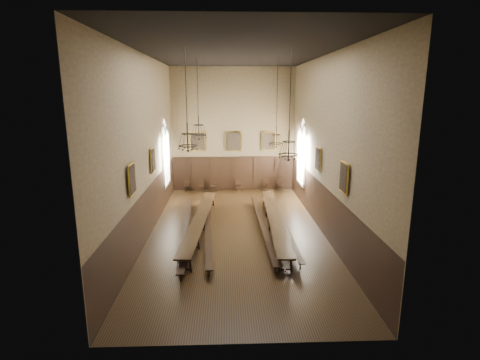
{
  "coord_description": "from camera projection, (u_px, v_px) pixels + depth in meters",
  "views": [
    {
      "loc": [
        -0.52,
        -18.52,
        7.1
      ],
      "look_at": [
        0.23,
        1.5,
        2.47
      ],
      "focal_mm": 28.0,
      "sensor_mm": 36.0,
      "label": 1
    }
  ],
  "objects": [
    {
      "name": "floor",
      "position": [
        237.0,
        232.0,
        19.65
      ],
      "size": [
        9.0,
        18.0,
        0.02
      ],
      "primitive_type": "cube",
      "color": "black",
      "rests_on": "ground"
    },
    {
      "name": "portrait_right_0",
      "position": [
        318.0,
        159.0,
        19.95
      ],
      "size": [
        0.12,
        1.0,
        1.3
      ],
      "color": "gold",
      "rests_on": "wall_right"
    },
    {
      "name": "wainscot_panelling",
      "position": [
        237.0,
        209.0,
        19.37
      ],
      "size": [
        9.0,
        18.0,
        2.5
      ],
      "primitive_type": null,
      "color": "black",
      "rests_on": "floor"
    },
    {
      "name": "bench_right_inner",
      "position": [
        263.0,
        226.0,
        19.68
      ],
      "size": [
        0.46,
        10.25,
        0.46
      ],
      "rotation": [
        0.0,
        0.0,
        0.01
      ],
      "color": "black",
      "rests_on": "floor"
    },
    {
      "name": "portrait_right_1",
      "position": [
        344.0,
        177.0,
        15.57
      ],
      "size": [
        0.12,
        1.0,
        1.3
      ],
      "color": "gold",
      "rests_on": "wall_right"
    },
    {
      "name": "wall_front",
      "position": [
        246.0,
        195.0,
        9.86
      ],
      "size": [
        9.0,
        0.02,
        9.0
      ],
      "primitive_type": "cube",
      "color": "#7C6C4C",
      "rests_on": "ground"
    },
    {
      "name": "wall_back",
      "position": [
        233.0,
        130.0,
        27.41
      ],
      "size": [
        9.0,
        0.02,
        9.0
      ],
      "primitive_type": "cube",
      "color": "#7C6C4C",
      "rests_on": "ground"
    },
    {
      "name": "chandelier_front_right",
      "position": [
        289.0,
        148.0,
        16.19
      ],
      "size": [
        0.87,
        0.87,
        4.63
      ],
      "color": "black",
      "rests_on": "ceiling"
    },
    {
      "name": "portrait_back_1",
      "position": [
        233.0,
        141.0,
        27.46
      ],
      "size": [
        1.1,
        0.12,
        1.4
      ],
      "color": "gold",
      "rests_on": "wall_back"
    },
    {
      "name": "chandelier_back_right",
      "position": [
        276.0,
        137.0,
        21.16
      ],
      "size": [
        0.77,
        0.77,
        4.8
      ],
      "color": "black",
      "rests_on": "ceiling"
    },
    {
      "name": "chair_7",
      "position": [
        280.0,
        187.0,
        27.97
      ],
      "size": [
        0.44,
        0.44,
        0.91
      ],
      "rotation": [
        0.0,
        0.0,
        0.11
      ],
      "color": "black",
      "rests_on": "floor"
    },
    {
      "name": "chair_4",
      "position": [
        239.0,
        187.0,
        27.9
      ],
      "size": [
        0.45,
        0.45,
        0.91
      ],
      "rotation": [
        0.0,
        0.0,
        0.13
      ],
      "color": "black",
      "rests_on": "floor"
    },
    {
      "name": "chair_0",
      "position": [
        187.0,
        188.0,
        27.82
      ],
      "size": [
        0.49,
        0.49,
        0.92
      ],
      "rotation": [
        0.0,
        0.0,
        0.25
      ],
      "color": "black",
      "rests_on": "floor"
    },
    {
      "name": "chandelier_front_left",
      "position": [
        188.0,
        139.0,
        16.1
      ],
      "size": [
        0.81,
        0.81,
        4.24
      ],
      "color": "black",
      "rests_on": "ceiling"
    },
    {
      "name": "portrait_left_0",
      "position": [
        153.0,
        160.0,
        19.63
      ],
      "size": [
        0.12,
        1.0,
        1.3
      ],
      "color": "gold",
      "rests_on": "wall_left"
    },
    {
      "name": "wall_left",
      "position": [
        145.0,
        148.0,
        18.47
      ],
      "size": [
        0.02,
        18.0,
        9.0
      ],
      "primitive_type": "cube",
      "color": "#7C6C4C",
      "rests_on": "ground"
    },
    {
      "name": "chair_2",
      "position": [
        213.0,
        187.0,
        27.87
      ],
      "size": [
        0.46,
        0.46,
        0.99
      ],
      "rotation": [
        0.0,
        0.0,
        0.06
      ],
      "color": "black",
      "rests_on": "floor"
    },
    {
      "name": "chandelier_back_left",
      "position": [
        199.0,
        130.0,
        21.32
      ],
      "size": [
        0.88,
        0.88,
        4.36
      ],
      "color": "black",
      "rests_on": "ceiling"
    },
    {
      "name": "wall_right",
      "position": [
        326.0,
        147.0,
        18.8
      ],
      "size": [
        0.02,
        18.0,
        9.0
      ],
      "primitive_type": "cube",
      "color": "#7C6C4C",
      "rests_on": "ground"
    },
    {
      "name": "chair_6",
      "position": [
        265.0,
        187.0,
        27.92
      ],
      "size": [
        0.51,
        0.51,
        0.92
      ],
      "rotation": [
        0.0,
        0.0,
        -0.29
      ],
      "color": "black",
      "rests_on": "floor"
    },
    {
      "name": "window_right",
      "position": [
        302.0,
        152.0,
        24.4
      ],
      "size": [
        0.2,
        2.2,
        4.6
      ],
      "primitive_type": null,
      "color": "white",
      "rests_on": "wall_right"
    },
    {
      "name": "bench_right_outer",
      "position": [
        283.0,
        225.0,
        19.87
      ],
      "size": [
        0.4,
        9.92,
        0.45
      ],
      "rotation": [
        0.0,
        0.0,
        0.01
      ],
      "color": "black",
      "rests_on": "floor"
    },
    {
      "name": "ceiling",
      "position": [
        236.0,
        52.0,
        17.62
      ],
      "size": [
        9.0,
        18.0,
        0.02
      ],
      "primitive_type": "cube",
      "color": "black",
      "rests_on": "ground"
    },
    {
      "name": "chair_1",
      "position": [
        201.0,
        188.0,
        27.79
      ],
      "size": [
        0.46,
        0.46,
        0.93
      ],
      "rotation": [
        0.0,
        0.0,
        -0.14
      ],
      "color": "black",
      "rests_on": "floor"
    },
    {
      "name": "portrait_back_0",
      "position": [
        198.0,
        141.0,
        27.36
      ],
      "size": [
        1.1,
        0.12,
        1.4
      ],
      "color": "gold",
      "rests_on": "wall_back"
    },
    {
      "name": "portrait_back_2",
      "position": [
        268.0,
        141.0,
        27.55
      ],
      "size": [
        1.1,
        0.12,
        1.4
      ],
      "color": "gold",
      "rests_on": "wall_back"
    },
    {
      "name": "portrait_left_1",
      "position": [
        132.0,
        179.0,
        15.25
      ],
      "size": [
        0.12,
        1.0,
        1.3
      ],
      "color": "gold",
      "rests_on": "wall_left"
    },
    {
      "name": "table_left",
      "position": [
        200.0,
        224.0,
        19.64
      ],
      "size": [
        1.41,
        10.25,
        0.8
      ],
      "rotation": [
        0.0,
        0.0,
        -0.07
      ],
      "color": "black",
      "rests_on": "floor"
    },
    {
      "name": "bench_left_outer",
      "position": [
        186.0,
        229.0,
        19.25
      ],
      "size": [
        0.94,
        10.67,
        0.48
      ],
      "rotation": [
        0.0,
        0.0,
        0.06
      ],
      "color": "black",
      "rests_on": "floor"
    },
    {
      "name": "window_left",
      "position": [
        166.0,
        153.0,
        24.07
      ],
      "size": [
        0.2,
        2.2,
        4.6
      ],
      "primitive_type": null,
      "color": "white",
      "rests_on": "wall_left"
    },
    {
      "name": "bench_left_inner",
      "position": [
        208.0,
        229.0,
        19.32
      ],
      "size": [
        0.88,
        9.97,
        0.45
      ],
      "rotation": [
        0.0,
        0.0,
        0.06
      ],
      "color": "black",
      "rests_on": "floor"
    },
    {
      "name": "table_right",
      "position": [
        274.0,
        224.0,
        19.75
      ],
      "size": [
        1.11,
        10.47,
        0.82
      ],
      "rotation": [
        0.0,
        0.0,
        -0.04
      ],
      "color": "black",
      "rests_on": "floor"
    }
  ]
}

